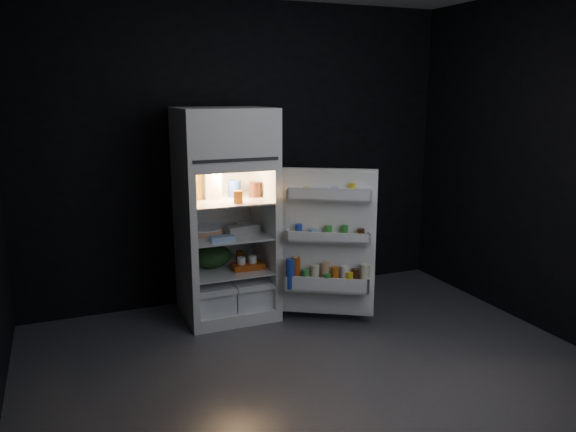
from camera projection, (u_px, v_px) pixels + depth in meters
name	position (u px, v px, depth m)	size (l,w,h in m)	color
floor	(321.00, 374.00, 3.87)	(4.00, 3.40, 0.00)	#4B4B50
wall_back	(242.00, 154.00, 5.11)	(4.00, 0.00, 2.70)	black
wall_front	(527.00, 248.00, 2.04)	(4.00, 0.00, 2.70)	black
wall_right	(557.00, 165.00, 4.32)	(0.00, 3.40, 2.70)	black
refrigerator	(225.00, 206.00, 4.75)	(0.76, 0.71, 1.78)	white
fridge_door	(328.00, 246.00, 4.55)	(0.72, 0.53, 1.22)	white
milk_jug	(213.00, 184.00, 4.70)	(0.13, 0.13, 0.24)	white
mayo_jar	(235.00, 189.00, 4.79)	(0.11, 0.11, 0.14)	#1E3AA3
jam_jar	(255.00, 189.00, 4.79)	(0.11, 0.11, 0.13)	#33180E
amber_bottle	(198.00, 186.00, 4.69)	(0.08, 0.08, 0.22)	orange
small_carton	(238.00, 197.00, 4.52)	(0.07, 0.05, 0.10)	#BF6016
egg_carton	(243.00, 229.00, 4.77)	(0.29, 0.11, 0.07)	gray
pie	(205.00, 231.00, 4.78)	(0.34, 0.34, 0.04)	tan
flat_package	(222.00, 238.00, 4.53)	(0.20, 0.10, 0.04)	#89ACD4
wrapped_pkg	(244.00, 225.00, 4.95)	(0.12, 0.10, 0.05)	beige
produce_bag	(212.00, 256.00, 4.82)	(0.33, 0.28, 0.20)	#193815
yogurt_tray	(248.00, 266.00, 4.78)	(0.27, 0.15, 0.05)	#A4400E
small_can_red	(239.00, 256.00, 5.01)	(0.06, 0.06, 0.09)	#A4400E
small_can_silver	(249.00, 255.00, 5.02)	(0.06, 0.06, 0.09)	silver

